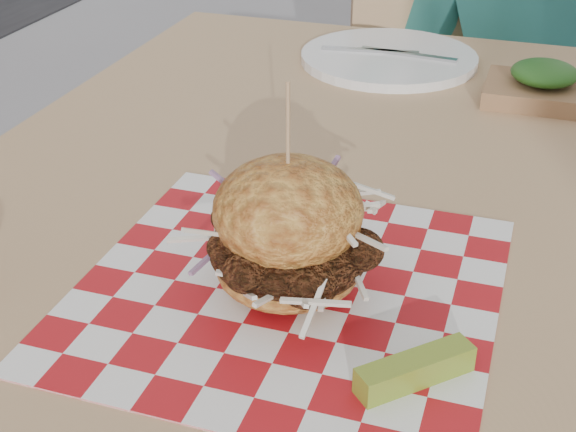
{
  "coord_description": "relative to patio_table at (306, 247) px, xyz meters",
  "views": [
    {
      "loc": [
        -0.04,
        -0.59,
        1.16
      ],
      "look_at": [
        -0.23,
        -0.04,
        0.82
      ],
      "focal_mm": 50.0,
      "sensor_mm": 36.0,
      "label": 1
    }
  ],
  "objects": [
    {
      "name": "paper_liner",
      "position": [
        0.04,
        -0.19,
        0.08
      ],
      "size": [
        0.36,
        0.36,
        0.0
      ],
      "primitive_type": "cube",
      "color": "#B51218",
      "rests_on": "patio_table"
    },
    {
      "name": "pickle_spear",
      "position": [
        0.17,
        -0.28,
        0.09
      ],
      "size": [
        0.08,
        0.08,
        0.02
      ],
      "primitive_type": "cube",
      "rotation": [
        0.0,
        0.0,
        0.78
      ],
      "color": "olive",
      "rests_on": "paper_liner"
    },
    {
      "name": "patio_table",
      "position": [
        0.0,
        0.0,
        0.0
      ],
      "size": [
        0.8,
        1.2,
        0.75
      ],
      "color": "tan",
      "rests_on": "ground"
    },
    {
      "name": "place_setting",
      "position": [
        0.0,
        0.43,
        0.09
      ],
      "size": [
        0.27,
        0.27,
        0.02
      ],
      "color": "white",
      "rests_on": "patio_table"
    },
    {
      "name": "sandwich",
      "position": [
        0.04,
        -0.19,
        0.13
      ],
      "size": [
        0.17,
        0.17,
        0.19
      ],
      "color": "#CB8B39",
      "rests_on": "paper_liner"
    },
    {
      "name": "kraft_tray",
      "position": [
        0.23,
        0.34,
        0.1
      ],
      "size": [
        0.15,
        0.12,
        0.06
      ],
      "color": "olive",
      "rests_on": "patio_table"
    },
    {
      "name": "patio_chair",
      "position": [
        -0.03,
        0.97,
        -0.12
      ],
      "size": [
        0.54,
        0.55,
        0.95
      ],
      "rotation": [
        0.0,
        0.0,
        0.35
      ],
      "color": "tan",
      "rests_on": "ground"
    }
  ]
}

